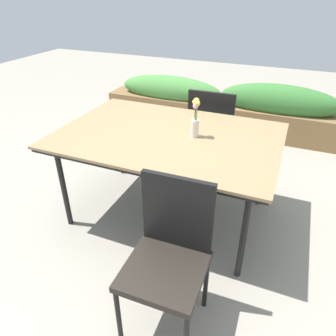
{
  "coord_description": "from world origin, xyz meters",
  "views": [
    {
      "loc": [
        0.88,
        -1.95,
        1.74
      ],
      "look_at": [
        0.06,
        0.04,
        0.45
      ],
      "focal_mm": 33.49,
      "sensor_mm": 36.0,
      "label": 1
    }
  ],
  "objects_px": {
    "chair_far_side": "(213,124)",
    "flower_vase": "(195,119)",
    "dining_table": "(168,139)",
    "planter_box": "(221,107)",
    "chair_near_right": "(170,251)"
  },
  "relations": [
    {
      "from": "chair_far_side",
      "to": "flower_vase",
      "type": "bearing_deg",
      "value": -86.26
    },
    {
      "from": "dining_table",
      "to": "planter_box",
      "type": "distance_m",
      "value": 1.99
    },
    {
      "from": "chair_near_right",
      "to": "chair_far_side",
      "type": "bearing_deg",
      "value": -83.42
    },
    {
      "from": "chair_far_side",
      "to": "planter_box",
      "type": "xyz_separation_m",
      "value": [
        -0.17,
        1.08,
        -0.2
      ]
    },
    {
      "from": "chair_near_right",
      "to": "planter_box",
      "type": "relative_size",
      "value": 0.28
    },
    {
      "from": "chair_far_side",
      "to": "chair_near_right",
      "type": "relative_size",
      "value": 0.98
    },
    {
      "from": "planter_box",
      "to": "dining_table",
      "type": "bearing_deg",
      "value": -88.74
    },
    {
      "from": "chair_near_right",
      "to": "flower_vase",
      "type": "xyz_separation_m",
      "value": [
        -0.17,
        0.91,
        0.39
      ]
    },
    {
      "from": "chair_near_right",
      "to": "planter_box",
      "type": "height_order",
      "value": "chair_near_right"
    },
    {
      "from": "chair_near_right",
      "to": "planter_box",
      "type": "distance_m",
      "value": 2.86
    },
    {
      "from": "chair_far_side",
      "to": "chair_near_right",
      "type": "height_order",
      "value": "chair_near_right"
    },
    {
      "from": "flower_vase",
      "to": "chair_far_side",
      "type": "bearing_deg",
      "value": 94.86
    },
    {
      "from": "dining_table",
      "to": "chair_near_right",
      "type": "height_order",
      "value": "chair_near_right"
    },
    {
      "from": "chair_near_right",
      "to": "flower_vase",
      "type": "distance_m",
      "value": 1.0
    },
    {
      "from": "chair_far_side",
      "to": "chair_near_right",
      "type": "bearing_deg",
      "value": -83.17
    }
  ]
}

